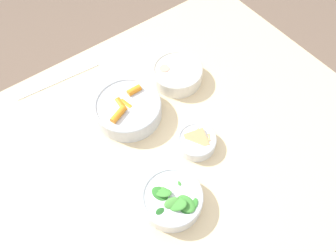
% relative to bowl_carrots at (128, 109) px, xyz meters
% --- Properties ---
extents(ground_plane, '(10.00, 10.00, 0.00)m').
position_rel_bowl_carrots_xyz_m(ground_plane, '(0.06, -0.15, -0.81)').
color(ground_plane, brown).
extents(dining_table, '(1.17, 0.94, 0.78)m').
position_rel_bowl_carrots_xyz_m(dining_table, '(0.06, -0.15, -0.15)').
color(dining_table, beige).
rests_on(dining_table, ground_plane).
extents(bowl_carrots, '(0.20, 0.20, 0.07)m').
position_rel_bowl_carrots_xyz_m(bowl_carrots, '(0.00, 0.00, 0.00)').
color(bowl_carrots, silver).
rests_on(bowl_carrots, dining_table).
extents(bowl_greens, '(0.16, 0.16, 0.07)m').
position_rel_bowl_carrots_xyz_m(bowl_greens, '(-0.06, -0.30, -0.00)').
color(bowl_greens, silver).
rests_on(bowl_greens, dining_table).
extents(bowl_beans_hotdog, '(0.16, 0.16, 0.05)m').
position_rel_bowl_carrots_xyz_m(bowl_beans_hotdog, '(0.20, 0.02, -0.01)').
color(bowl_beans_hotdog, silver).
rests_on(bowl_beans_hotdog, dining_table).
extents(bowl_cookies, '(0.11, 0.11, 0.04)m').
position_rel_bowl_carrots_xyz_m(bowl_cookies, '(0.10, -0.20, -0.01)').
color(bowl_cookies, silver).
rests_on(bowl_cookies, dining_table).
extents(ruler, '(0.28, 0.05, 0.00)m').
position_rel_bowl_carrots_xyz_m(ruler, '(-0.11, 0.25, -0.03)').
color(ruler, silver).
rests_on(ruler, dining_table).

